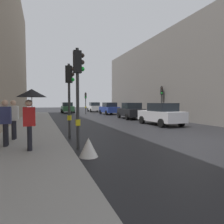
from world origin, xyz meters
name	(u,v)px	position (x,y,z in m)	size (l,w,h in m)	color
ground_plane	(189,140)	(0.00, 0.00, 0.00)	(120.00, 120.00, 0.00)	black
sidewalk_kerb	(33,129)	(-7.29, 6.00, 0.08)	(3.11, 40.00, 0.16)	gray
building_facade_right	(191,80)	(11.73, 13.09, 4.74)	(12.00, 27.41, 9.47)	slate
traffic_light_mid_street	(162,96)	(5.42, 10.33, 2.46)	(0.35, 0.45, 3.56)	#2D2D2D
traffic_light_far_median	(86,99)	(-0.26, 22.11, 2.30)	(0.24, 0.43, 3.33)	#2D2D2D
traffic_light_near_left	(78,80)	(-5.41, -0.02, 2.69)	(0.43, 0.24, 3.90)	#2D2D2D
traffic_light_near_right	(70,87)	(-5.41, 2.35, 2.58)	(0.45, 0.34, 3.74)	#2D2D2D
car_blue_van	(109,108)	(2.71, 19.63, 0.88)	(2.09, 4.24, 1.76)	navy
car_white_compact	(94,107)	(2.58, 27.72, 0.88)	(2.17, 4.28, 1.76)	silver
car_silver_hatchback	(161,114)	(2.22, 5.66, 0.88)	(2.12, 4.25, 1.76)	#BCBCC1
car_green_estate	(67,108)	(-2.54, 26.01, 0.88)	(2.08, 4.23, 1.76)	#2D6038
car_dark_suv	(131,111)	(2.45, 11.72, 0.88)	(2.28, 4.33, 1.76)	black
pedestrian_with_umbrella	(31,102)	(-7.10, -0.21, 1.84)	(1.00, 1.00, 2.14)	black
pedestrian_with_black_backpack	(13,117)	(-7.98, 2.18, 1.16)	(0.63, 0.37, 1.77)	black
pedestrian_with_grey_backpack	(4,120)	(-8.11, 0.81, 1.16)	(0.61, 0.36, 1.77)	black
warning_sign_triangle	(89,147)	(-5.29, -1.20, 0.33)	(0.64, 0.64, 0.65)	silver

